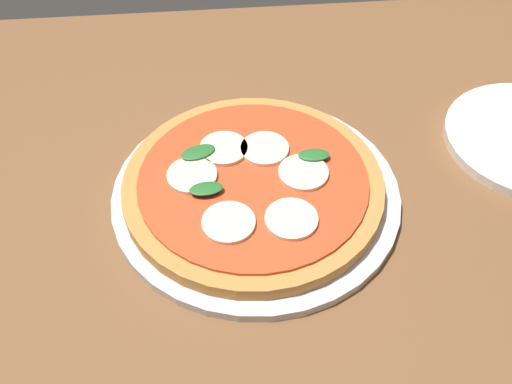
# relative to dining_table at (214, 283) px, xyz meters

# --- Properties ---
(dining_table) EXTENTS (1.51, 0.98, 0.77)m
(dining_table) POSITION_rel_dining_table_xyz_m (0.00, 0.00, 0.00)
(dining_table) COLOR brown
(dining_table) RESTS_ON ground_plane
(serving_tray) EXTENTS (0.35, 0.35, 0.01)m
(serving_tray) POSITION_rel_dining_table_xyz_m (0.06, 0.05, 0.10)
(serving_tray) COLOR silver
(serving_tray) RESTS_ON dining_table
(pizza) EXTENTS (0.31, 0.31, 0.03)m
(pizza) POSITION_rel_dining_table_xyz_m (0.06, 0.05, 0.12)
(pizza) COLOR #C6843F
(pizza) RESTS_ON serving_tray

